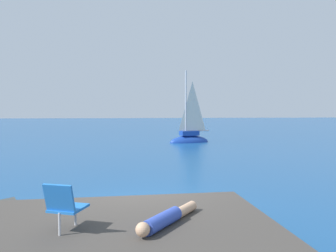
{
  "coord_description": "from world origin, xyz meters",
  "views": [
    {
      "loc": [
        -0.1,
        -8.32,
        2.53
      ],
      "look_at": [
        2.07,
        12.9,
        1.41
      ],
      "focal_mm": 36.25,
      "sensor_mm": 36.0,
      "label": 1
    }
  ],
  "objects": [
    {
      "name": "boulder_seaward",
      "position": [
        -2.65,
        -1.07,
        0.0
      ],
      "size": [
        0.94,
        0.89,
        0.57
      ],
      "primitive_type": "cube",
      "rotation": [
        -0.15,
        0.09,
        0.35
      ],
      "color": "#3F3537",
      "rests_on": "ground"
    },
    {
      "name": "sailboat_near",
      "position": [
        4.01,
        16.35,
        0.31
      ],
      "size": [
        3.21,
        1.76,
        5.81
      ],
      "rotation": [
        0.0,
        0.0,
        3.39
      ],
      "color": "#193D99",
      "rests_on": "ground"
    },
    {
      "name": "person_sunbather",
      "position": [
        0.44,
        -2.83,
        0.71
      ],
      "size": [
        1.16,
        1.49,
        0.25
      ],
      "rotation": [
        0.0,
        0.0,
        0.93
      ],
      "color": "#334CB2",
      "rests_on": "shore_ledge"
    },
    {
      "name": "shore_ledge",
      "position": [
        -0.83,
        -2.75,
        0.3
      ],
      "size": [
        6.45,
        4.04,
        0.59
      ],
      "primitive_type": "cube",
      "rotation": [
        0.0,
        0.0,
        0.05
      ],
      "color": "#423D38",
      "rests_on": "ground"
    },
    {
      "name": "beach_chair",
      "position": [
        -1.18,
        -2.98,
        1.03
      ],
      "size": [
        0.66,
        0.73,
        0.8
      ],
      "rotation": [
        0.0,
        0.0,
        1.21
      ],
      "color": "blue",
      "rests_on": "shore_ledge"
    },
    {
      "name": "ground_plane",
      "position": [
        0.0,
        0.0,
        0.0
      ],
      "size": [
        160.0,
        160.0,
        0.0
      ],
      "primitive_type": "plane",
      "color": "navy"
    }
  ]
}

